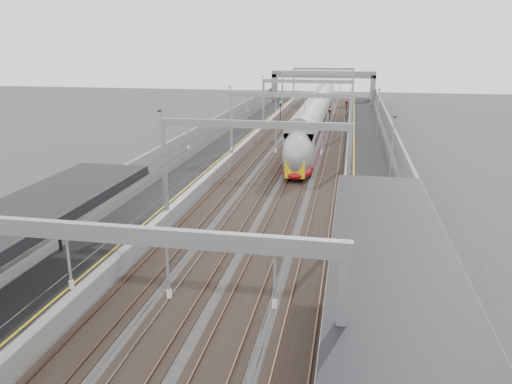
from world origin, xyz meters
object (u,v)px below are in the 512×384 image
at_px(bench, 408,352).
at_px(signal_green, 280,107).
at_px(train, 315,121).
at_px(overbridge, 323,79).

relative_size(bench, signal_green, 0.57).
height_order(train, signal_green, train).
bearing_deg(signal_green, train, -63.00).
xyz_separation_m(overbridge, signal_green, (-5.20, -28.14, -2.89)).
distance_m(train, bench, 52.64).
relative_size(train, bench, 26.61).
height_order(overbridge, bench, overbridge).
distance_m(overbridge, bench, 93.91).
distance_m(train, signal_green, 14.76).
relative_size(overbridge, train, 0.42).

